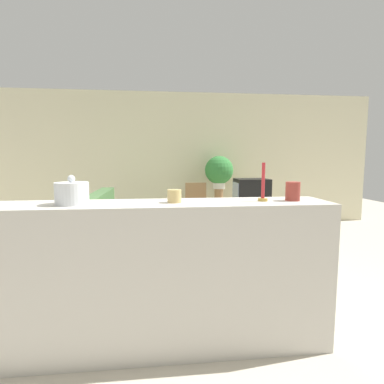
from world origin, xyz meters
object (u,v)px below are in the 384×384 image
object	(u,v)px
couch	(123,235)
potted_plant	(219,171)
television	(251,194)
wooden_chair	(197,205)
decorative_bowl	(72,193)

from	to	relation	value
couch	potted_plant	bearing A→B (deg)	42.54
television	wooden_chair	size ratio (longest dim) A/B	0.58
television	decorative_bowl	bearing A→B (deg)	-128.48
wooden_chair	decorative_bowl	world-z (taller)	decorative_bowl
potted_plant	decorative_bowl	world-z (taller)	potted_plant
potted_plant	decorative_bowl	bearing A→B (deg)	-115.51
couch	decorative_bowl	distance (m)	2.30
couch	wooden_chair	bearing A→B (deg)	45.76
couch	wooden_chair	world-z (taller)	wooden_chair
television	wooden_chair	bearing A→B (deg)	136.32
couch	television	size ratio (longest dim) A/B	3.64
television	wooden_chair	xyz separation A→B (m)	(-0.80, 0.76, -0.28)
television	wooden_chair	world-z (taller)	television
wooden_chair	potted_plant	xyz separation A→B (m)	(0.48, 0.31, 0.62)
couch	television	world-z (taller)	television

